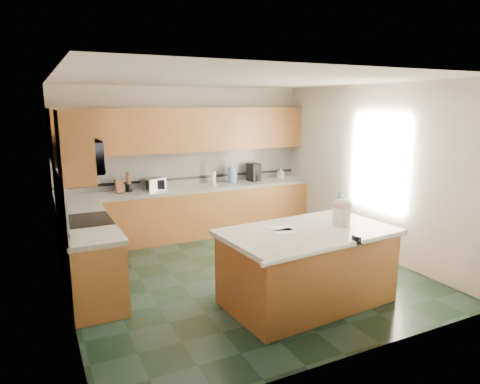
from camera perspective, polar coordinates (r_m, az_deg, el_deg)
floor at (r=6.25m, az=0.19°, el=-10.83°), size 4.60×4.60×0.00m
ceiling at (r=5.78m, az=0.21°, el=14.74°), size 4.60×4.60×0.00m
wall_back at (r=7.98m, az=-7.25°, el=4.08°), size 4.60×0.04×2.70m
wall_front at (r=3.97m, az=15.29°, el=-3.89°), size 4.60×0.04×2.70m
wall_left at (r=5.28m, az=-22.99°, el=-0.62°), size 0.04×4.60×2.70m
wall_right at (r=7.19m, az=17.01°, el=2.83°), size 0.04×4.60×2.70m
back_base_cab at (r=7.86m, az=-6.32°, el=-2.85°), size 4.60×0.60×0.86m
back_countertop at (r=7.76m, az=-6.39°, el=0.44°), size 4.60×0.64×0.06m
back_upper_cab at (r=7.76m, az=-6.91°, el=8.24°), size 4.60×0.33×0.78m
back_backsplash at (r=7.97m, az=-7.15°, el=3.23°), size 4.60×0.02×0.63m
back_accent_band at (r=8.00m, az=-7.10°, el=1.84°), size 4.60×0.01×0.05m
left_base_cab_rear at (r=6.77m, az=-20.36°, el=-5.91°), size 0.60×0.82×0.86m
left_counter_rear at (r=6.65m, az=-20.64°, el=-2.13°), size 0.64×0.82×0.06m
left_base_cab_front at (r=5.33m, az=-18.55°, el=-10.52°), size 0.60×0.72×0.86m
left_counter_front at (r=5.18m, az=-18.88°, el=-5.79°), size 0.64×0.72×0.06m
left_backsplash at (r=5.84m, az=-22.93°, el=-0.67°), size 0.02×2.30×0.63m
left_accent_band at (r=5.88m, az=-22.72°, el=-2.52°), size 0.01×2.30×0.05m
left_upper_cab_rear at (r=6.62m, az=-22.58°, el=6.89°), size 0.33×1.09×0.78m
left_upper_cab_front at (r=4.97m, az=-21.22°, el=5.70°), size 0.33×0.72×0.78m
range_body at (r=6.02m, az=-19.55°, el=-7.93°), size 0.60×0.76×0.88m
range_oven_door at (r=6.07m, az=-16.78°, el=-7.99°), size 0.02×0.68×0.55m
range_cooktop at (r=5.89m, az=-19.85°, el=-3.70°), size 0.62×0.78×0.04m
range_handle at (r=5.96m, az=-16.71°, el=-4.51°), size 0.02×0.66×0.02m
range_backguard at (r=5.84m, az=-22.46°, el=-2.80°), size 0.06×0.76×0.18m
microwave at (r=5.73m, az=-20.42°, el=4.36°), size 0.50×0.73×0.41m
island_base at (r=5.33m, az=8.91°, el=-10.05°), size 2.02×1.25×0.86m
island_top at (r=5.18m, az=9.07°, el=-5.31°), size 2.13×1.36×0.06m
island_bullnose at (r=4.72m, az=13.32°, el=-7.15°), size 2.04×0.22×0.06m
treat_jar at (r=5.41m, az=13.36°, el=-3.15°), size 0.27×0.27×0.23m
treat_jar_lid at (r=5.37m, az=13.43°, el=-1.60°), size 0.24×0.24×0.15m
treat_jar_knob at (r=5.36m, az=13.46°, el=-1.08°), size 0.08×0.03×0.03m
treat_jar_knob_end_l at (r=5.34m, az=13.13°, el=-1.12°), size 0.04×0.04×0.04m
treat_jar_knob_end_r at (r=5.39m, az=13.78°, el=-1.04°), size 0.04×0.04×0.04m
soap_bottle_island at (r=5.43m, az=13.03°, el=-2.07°), size 0.19×0.20×0.42m
paper_sheet_a at (r=5.07m, az=6.01°, el=-5.23°), size 0.27×0.21×0.00m
paper_sheet_b at (r=5.18m, az=5.51°, el=-4.85°), size 0.31×0.27×0.00m
clamp_body at (r=4.87m, az=15.24°, el=-6.20°), size 0.05×0.11×0.10m
clamp_handle at (r=4.82m, az=15.74°, el=-6.63°), size 0.02×0.08×0.02m
knife_block at (r=7.46m, az=-15.77°, el=0.77°), size 0.14×0.18×0.26m
utensil_crock at (r=7.52m, az=-14.61°, el=0.55°), size 0.11×0.11×0.14m
utensil_bundle at (r=7.49m, az=-14.67°, el=1.85°), size 0.07×0.07×0.21m
toaster_oven at (r=7.58m, az=-11.42°, el=1.05°), size 0.43×0.37×0.21m
toaster_oven_door at (r=7.47m, az=-11.19°, el=0.91°), size 0.32×0.01×0.17m
paper_towel at (r=7.99m, az=-3.61°, el=1.90°), size 0.11×0.11×0.24m
paper_towel_base at (r=8.01m, az=-3.60°, el=1.10°), size 0.16×0.16×0.01m
water_jug at (r=8.10m, az=-1.02°, el=2.22°), size 0.17×0.17×0.29m
water_jug_neck at (r=8.07m, az=-1.02°, el=3.37°), size 0.08×0.08×0.04m
coffee_maker at (r=8.32m, az=1.85°, el=2.67°), size 0.24×0.26×0.34m
coffee_carafe at (r=8.29m, az=2.01°, el=1.93°), size 0.14×0.14×0.14m
soap_bottle_back at (r=8.60m, az=5.45°, el=2.52°), size 0.13×0.13×0.23m
soap_back_cap at (r=8.58m, az=5.47°, el=3.37°), size 0.02×0.02×0.03m
window_light_proxy at (r=7.01m, az=18.02°, el=3.79°), size 0.02×1.40×1.10m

